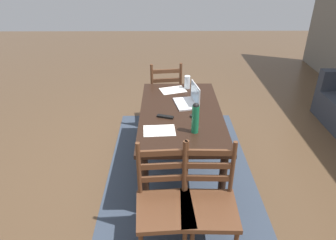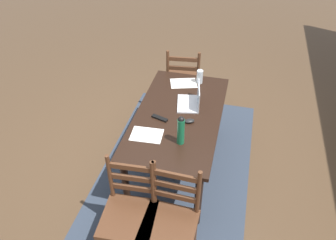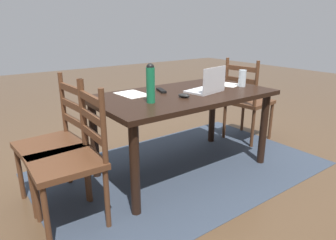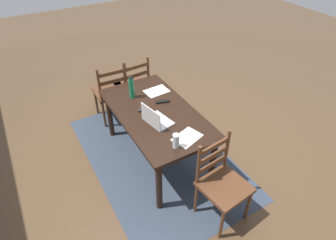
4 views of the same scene
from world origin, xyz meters
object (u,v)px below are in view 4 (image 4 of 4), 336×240
drinking_glass (176,141)px  chair_left_near (222,184)px  chair_right_near (133,86)px  tv_remote (163,102)px  laptop (155,119)px  dining_table (156,118)px  chair_right_far (111,92)px  computer_mouse (141,109)px  water_bottle (131,87)px

drinking_glass → chair_left_near: bearing=-148.4°
chair_right_near → tv_remote: chair_right_near is taller
laptop → dining_table: bearing=-28.9°
drinking_glass → tv_remote: bearing=-19.7°
chair_left_near → laptop: laptop is taller
tv_remote → chair_right_far: bearing=-143.2°
computer_mouse → chair_right_far: bearing=-22.9°
laptop → computer_mouse: (0.30, 0.03, -0.04)m
drinking_glass → tv_remote: size_ratio=0.93×
chair_left_near → chair_right_far: (2.15, 0.34, 0.00)m
laptop → water_bottle: size_ratio=1.19×
water_bottle → drinking_glass: bearing=-179.8°
chair_left_near → water_bottle: water_bottle is taller
drinking_glass → computer_mouse: drinking_glass is taller
chair_right_far → chair_left_near: bearing=-171.1°
chair_right_near → chair_left_near: (-2.15, 0.01, 0.00)m
chair_right_near → tv_remote: bearing=179.5°
laptop → chair_left_near: bearing=-162.9°
chair_left_near → chair_right_far: bearing=8.9°
chair_right_near → drinking_glass: chair_right_near is taller
water_bottle → computer_mouse: bearing=175.6°
dining_table → chair_right_far: chair_right_far is taller
chair_left_near → laptop: (0.88, 0.27, 0.33)m
chair_right_near → drinking_glass: bearing=170.7°
chair_right_far → drinking_glass: size_ratio=5.99×
chair_left_near → laptop: size_ratio=2.67×
chair_left_near → tv_remote: chair_left_near is taller
water_bottle → computer_mouse: (-0.31, 0.02, -0.14)m
water_bottle → chair_right_far: bearing=5.4°
tv_remote → drinking_glass: bearing=-2.3°
water_bottle → chair_left_near: bearing=-169.5°
chair_right_far → water_bottle: size_ratio=3.17×
computer_mouse → water_bottle: bearing=-29.6°
chair_right_far → water_bottle: 0.79m
computer_mouse → dining_table: bearing=-153.2°
chair_left_near → dining_table: bearing=8.8°
drinking_glass → tv_remote: drinking_glass is taller
chair_right_near → computer_mouse: (-0.97, 0.31, 0.29)m
dining_table → chair_left_near: 1.10m
laptop → water_bottle: bearing=0.3°
chair_left_near → laptop: 0.98m
chair_left_near → chair_right_near: bearing=-0.2°
laptop → tv_remote: size_ratio=2.10×
dining_table → computer_mouse: computer_mouse is taller
chair_right_near → dining_table: bearing=170.8°
laptop → chair_right_near: bearing=-12.4°
dining_table → chair_left_near: size_ratio=1.66×
water_bottle → drinking_glass: 1.05m
drinking_glass → tv_remote: (0.76, -0.27, -0.07)m
dining_table → water_bottle: bearing=14.9°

